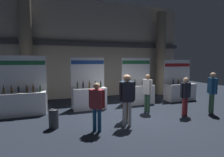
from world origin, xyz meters
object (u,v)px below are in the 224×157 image
visitor_2 (185,93)px  visitor_3 (97,103)px  exhibitor_booth_0 (23,101)px  exhibitor_booth_2 (138,92)px  exhibitor_booth_3 (180,90)px  visitor_1 (127,95)px  visitor_5 (126,93)px  exhibitor_booth_1 (89,96)px  trash_bin (54,119)px  visitor_0 (147,90)px  visitor_4 (212,89)px

visitor_2 → visitor_3: size_ratio=1.01×
exhibitor_booth_0 → visitor_3: bearing=-47.6°
exhibitor_booth_2 → exhibitor_booth_3: (2.67, -0.05, -0.02)m
visitor_1 → visitor_5: size_ratio=1.03×
exhibitor_booth_0 → exhibitor_booth_2: bearing=1.1°
exhibitor_booth_1 → trash_bin: 2.59m
trash_bin → visitor_5: size_ratio=0.37×
trash_bin → visitor_0: (3.94, 0.58, 0.67)m
exhibitor_booth_2 → exhibitor_booth_1: bearing=-178.0°
visitor_3 → trash_bin: bearing=-174.6°
exhibitor_booth_0 → visitor_4: size_ratio=1.41×
visitor_5 → visitor_4: bearing=148.9°
visitor_1 → visitor_4: size_ratio=1.02×
exhibitor_booth_0 → trash_bin: (1.17, -1.97, -0.28)m
visitor_0 → visitor_1: 1.96m
visitor_2 → exhibitor_booth_3: bearing=-137.2°
trash_bin → visitor_5: (2.65, 0.02, 0.72)m
exhibitor_booth_1 → visitor_3: size_ratio=1.54×
visitor_4 → visitor_5: visitor_4 is taller
trash_bin → visitor_5: 2.75m
visitor_1 → visitor_2: 2.75m
exhibitor_booth_2 → visitor_1: 3.34m
trash_bin → visitor_2: size_ratio=0.41×
exhibitor_booth_2 → visitor_2: 2.62m
visitor_4 → visitor_1: bearing=111.6°
visitor_0 → trash_bin: bearing=69.9°
trash_bin → visitor_0: size_ratio=0.38×
exhibitor_booth_0 → exhibitor_booth_1: exhibitor_booth_0 is taller
exhibitor_booth_1 → visitor_1: 2.79m
exhibitor_booth_0 → visitor_2: size_ratio=1.56×
exhibitor_booth_0 → visitor_0: 5.31m
exhibitor_booth_0 → visitor_4: bearing=-17.4°
visitor_0 → visitor_3: size_ratio=1.07×
visitor_5 → exhibitor_booth_0: bearing=-51.3°
visitor_1 → exhibitor_booth_0: bearing=-26.8°
exhibitor_booth_3 → exhibitor_booth_1: bearing=-179.6°
visitor_4 → visitor_5: (-3.87, 0.46, -0.02)m
exhibitor_booth_2 → visitor_4: exhibitor_booth_2 is taller
exhibitor_booth_1 → visitor_2: exhibitor_booth_1 is taller
exhibitor_booth_0 → visitor_5: 4.31m
exhibitor_booth_2 → visitor_3: (-2.98, -2.82, 0.34)m
visitor_2 → exhibitor_booth_2: bearing=-80.8°
visitor_0 → visitor_5: size_ratio=0.97×
exhibitor_booth_0 → visitor_4: exhibitor_booth_0 is taller
exhibitor_booth_1 → visitor_1: bearing=-73.7°
visitor_0 → visitor_3: 2.94m
exhibitor_booth_1 → exhibitor_booth_2: exhibitor_booth_1 is taller
exhibitor_booth_0 → visitor_4: 8.08m
exhibitor_booth_0 → visitor_3: size_ratio=1.58×
exhibitor_booth_0 → exhibitor_booth_3: 8.13m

